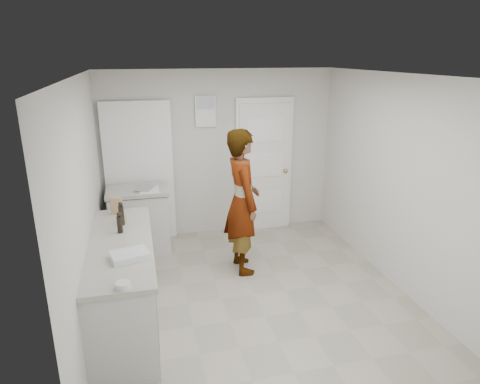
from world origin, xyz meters
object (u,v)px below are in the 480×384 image
object	(u,v)px
oil_cruet_a	(120,223)
oil_cruet_b	(121,214)
person	(242,202)
spice_jar	(124,219)
baking_dish	(130,256)
cake_mix_box	(116,206)
egg_bowl	(123,285)

from	to	relation	value
oil_cruet_a	oil_cruet_b	size ratio (longest dim) A/B	0.87
person	spice_jar	bearing A→B (deg)	100.92
spice_jar	oil_cruet_a	xyz separation A→B (m)	(-0.03, -0.28, 0.06)
spice_jar	baking_dish	xyz separation A→B (m)	(0.06, -0.91, -0.02)
oil_cruet_a	baking_dish	xyz separation A→B (m)	(0.10, -0.63, -0.08)
cake_mix_box	spice_jar	xyz separation A→B (m)	(0.08, -0.28, -0.06)
person	oil_cruet_b	world-z (taller)	person
oil_cruet_b	person	bearing A→B (deg)	15.88
oil_cruet_b	egg_bowl	bearing A→B (deg)	-88.81
spice_jar	egg_bowl	world-z (taller)	spice_jar
person	oil_cruet_a	size ratio (longest dim) A/B	8.09
egg_bowl	baking_dish	bearing A→B (deg)	84.13
spice_jar	baking_dish	bearing A→B (deg)	-86.06
cake_mix_box	egg_bowl	size ratio (longest dim) A/B	1.68
egg_bowl	cake_mix_box	bearing A→B (deg)	93.03
spice_jar	egg_bowl	xyz separation A→B (m)	(0.01, -1.43, -0.02)
person	spice_jar	size ratio (longest dim) A/B	20.89
person	baking_dish	xyz separation A→B (m)	(-1.37, -1.26, 0.02)
cake_mix_box	baking_dish	bearing A→B (deg)	-67.77
person	oil_cruet_a	distance (m)	1.60
cake_mix_box	baking_dish	xyz separation A→B (m)	(0.14, -1.19, -0.07)
baking_dish	oil_cruet_a	bearing A→B (deg)	98.76
cake_mix_box	baking_dish	distance (m)	1.20
cake_mix_box	spice_jar	size ratio (longest dim) A/B	2.27
spice_jar	oil_cruet_a	size ratio (longest dim) A/B	0.39
oil_cruet_b	cake_mix_box	bearing A→B (deg)	100.12
egg_bowl	spice_jar	bearing A→B (deg)	90.38
cake_mix_box	oil_cruet_b	xyz separation A→B (m)	(0.06, -0.35, 0.03)
oil_cruet_a	oil_cruet_b	xyz separation A→B (m)	(0.01, 0.22, 0.02)
person	baking_dish	size ratio (longest dim) A/B	4.91
person	oil_cruet_a	world-z (taller)	person
oil_cruet_a	oil_cruet_b	world-z (taller)	oil_cruet_b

